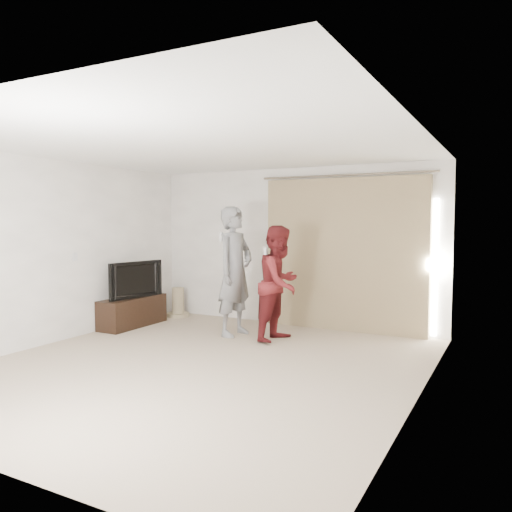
# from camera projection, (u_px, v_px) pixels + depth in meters

# --- Properties ---
(floor) EXTENTS (5.50, 5.50, 0.00)m
(floor) POSITION_uv_depth(u_px,v_px,m) (200.00, 366.00, 5.95)
(floor) COLOR tan
(floor) RESTS_ON ground
(wall_back) EXTENTS (5.00, 0.04, 2.60)m
(wall_back) POSITION_uv_depth(u_px,v_px,m) (293.00, 247.00, 8.29)
(wall_back) COLOR white
(wall_back) RESTS_ON ground
(wall_left) EXTENTS (0.04, 5.50, 2.60)m
(wall_left) POSITION_uv_depth(u_px,v_px,m) (52.00, 251.00, 7.02)
(wall_left) COLOR white
(wall_left) RESTS_ON ground
(ceiling) EXTENTS (5.00, 5.50, 0.01)m
(ceiling) POSITION_uv_depth(u_px,v_px,m) (198.00, 146.00, 5.77)
(ceiling) COLOR white
(ceiling) RESTS_ON wall_back
(curtain) EXTENTS (2.80, 0.11, 2.46)m
(curtain) POSITION_uv_depth(u_px,v_px,m) (344.00, 255.00, 7.81)
(curtain) COLOR #9A875E
(curtain) RESTS_ON ground
(tv_console) EXTENTS (0.43, 1.24, 0.48)m
(tv_console) POSITION_uv_depth(u_px,v_px,m) (133.00, 312.00, 8.20)
(tv_console) COLOR black
(tv_console) RESTS_ON ground
(tv) EXTENTS (0.32, 1.04, 0.60)m
(tv) POSITION_uv_depth(u_px,v_px,m) (132.00, 279.00, 8.17)
(tv) COLOR black
(tv) RESTS_ON tv_console
(scratching_post) EXTENTS (0.39, 0.39, 0.53)m
(scratching_post) POSITION_uv_depth(u_px,v_px,m) (178.00, 305.00, 9.03)
(scratching_post) COLOR tan
(scratching_post) RESTS_ON ground
(person_man) EXTENTS (0.55, 0.76, 1.95)m
(person_man) POSITION_uv_depth(u_px,v_px,m) (235.00, 271.00, 7.51)
(person_man) COLOR slate
(person_man) RESTS_ON ground
(person_woman) EXTENTS (0.71, 0.87, 1.66)m
(person_woman) POSITION_uv_depth(u_px,v_px,m) (280.00, 283.00, 7.19)
(person_woman) COLOR #5B1719
(person_woman) RESTS_ON ground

